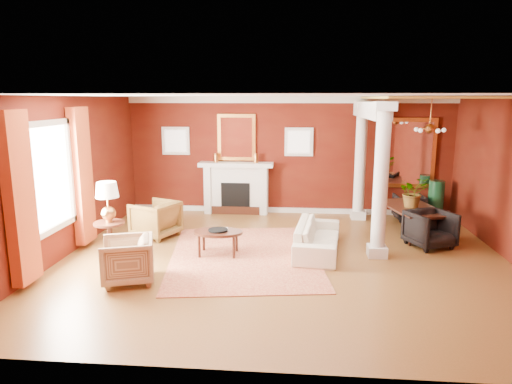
# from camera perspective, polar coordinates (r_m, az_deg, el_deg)

# --- Properties ---
(ground) EXTENTS (8.00, 8.00, 0.00)m
(ground) POSITION_cam_1_polar(r_m,az_deg,el_deg) (8.35, 3.51, -8.37)
(ground) COLOR brown
(ground) RESTS_ON ground
(room_shell) EXTENTS (8.04, 7.04, 2.92)m
(room_shell) POSITION_cam_1_polar(r_m,az_deg,el_deg) (7.90, 3.69, 5.53)
(room_shell) COLOR #53190B
(room_shell) RESTS_ON ground
(fireplace) EXTENTS (1.85, 0.42, 1.29)m
(fireplace) POSITION_cam_1_polar(r_m,az_deg,el_deg) (11.48, -2.49, 0.53)
(fireplace) COLOR silver
(fireplace) RESTS_ON ground
(overmantel_mirror) EXTENTS (0.95, 0.07, 1.15)m
(overmantel_mirror) POSITION_cam_1_polar(r_m,az_deg,el_deg) (11.44, -2.45, 6.84)
(overmantel_mirror) COLOR gold
(overmantel_mirror) RESTS_ON fireplace
(flank_window_left) EXTENTS (0.70, 0.07, 0.70)m
(flank_window_left) POSITION_cam_1_polar(r_m,az_deg,el_deg) (11.76, -10.00, 6.31)
(flank_window_left) COLOR silver
(flank_window_left) RESTS_ON room_shell
(flank_window_right) EXTENTS (0.70, 0.07, 0.70)m
(flank_window_right) POSITION_cam_1_polar(r_m,az_deg,el_deg) (11.36, 5.38, 6.26)
(flank_window_right) COLOR silver
(flank_window_right) RESTS_ON room_shell
(left_window) EXTENTS (0.21, 2.55, 2.60)m
(left_window) POSITION_cam_1_polar(r_m,az_deg,el_deg) (8.44, -23.96, 0.86)
(left_window) COLOR white
(left_window) RESTS_ON room_shell
(column_front) EXTENTS (0.36, 0.36, 2.80)m
(column_front) POSITION_cam_1_polar(r_m,az_deg,el_deg) (8.41, 15.35, 1.44)
(column_front) COLOR silver
(column_front) RESTS_ON ground
(column_back) EXTENTS (0.36, 0.36, 2.80)m
(column_back) POSITION_cam_1_polar(r_m,az_deg,el_deg) (11.05, 12.91, 3.92)
(column_back) COLOR silver
(column_back) RESTS_ON ground
(header_beam) EXTENTS (0.30, 3.20, 0.32)m
(header_beam) POSITION_cam_1_polar(r_m,az_deg,el_deg) (9.87, 14.09, 9.93)
(header_beam) COLOR silver
(header_beam) RESTS_ON column_front
(amber_ceiling) EXTENTS (2.30, 3.40, 0.04)m
(amber_ceiling) POSITION_cam_1_polar(r_m,az_deg,el_deg) (9.96, 20.96, 10.97)
(amber_ceiling) COLOR gold
(amber_ceiling) RESTS_ON room_shell
(dining_mirror) EXTENTS (1.30, 0.07, 1.70)m
(dining_mirror) POSITION_cam_1_polar(r_m,az_deg,el_deg) (11.70, 18.49, 4.63)
(dining_mirror) COLOR gold
(dining_mirror) RESTS_ON room_shell
(chandelier) EXTENTS (0.60, 0.62, 0.75)m
(chandelier) POSITION_cam_1_polar(r_m,az_deg,el_deg) (10.04, 20.90, 7.42)
(chandelier) COLOR #BF7D3C
(chandelier) RESTS_ON room_shell
(crown_trim) EXTENTS (8.00, 0.08, 0.16)m
(crown_trim) POSITION_cam_1_polar(r_m,az_deg,el_deg) (11.31, 4.19, 11.43)
(crown_trim) COLOR silver
(crown_trim) RESTS_ON room_shell
(base_trim) EXTENTS (8.00, 0.08, 0.12)m
(base_trim) POSITION_cam_1_polar(r_m,az_deg,el_deg) (11.65, 3.99, -2.27)
(base_trim) COLOR silver
(base_trim) RESTS_ON ground
(rug) EXTENTS (3.11, 3.86, 0.01)m
(rug) POSITION_cam_1_polar(r_m,az_deg,el_deg) (8.50, -1.51, -7.94)
(rug) COLOR maroon
(rug) RESTS_ON ground
(sofa) EXTENTS (0.78, 1.99, 0.76)m
(sofa) POSITION_cam_1_polar(r_m,az_deg,el_deg) (8.69, 7.74, -5.04)
(sofa) COLOR #EDE1C7
(sofa) RESTS_ON ground
(armchair_leopard) EXTENTS (1.03, 1.05, 0.84)m
(armchair_leopard) POSITION_cam_1_polar(r_m,az_deg,el_deg) (9.76, -12.46, -3.11)
(armchair_leopard) COLOR black
(armchair_leopard) RESTS_ON ground
(armchair_stripe) EXTENTS (0.92, 0.95, 0.79)m
(armchair_stripe) POSITION_cam_1_polar(r_m,az_deg,el_deg) (7.51, -15.80, -7.93)
(armchair_stripe) COLOR tan
(armchair_stripe) RESTS_ON ground
(coffee_table) EXTENTS (0.91, 0.91, 0.46)m
(coffee_table) POSITION_cam_1_polar(r_m,az_deg,el_deg) (8.46, -4.76, -5.18)
(coffee_table) COLOR black
(coffee_table) RESTS_ON ground
(coffee_book) EXTENTS (0.15, 0.04, 0.21)m
(coffee_book) POSITION_cam_1_polar(r_m,az_deg,el_deg) (8.49, -4.57, -4.05)
(coffee_book) COLOR black
(coffee_book) RESTS_ON coffee_table
(side_table) EXTENTS (0.56, 0.56, 1.39)m
(side_table) POSITION_cam_1_polar(r_m,az_deg,el_deg) (8.64, -18.00, -1.86)
(side_table) COLOR black
(side_table) RESTS_ON ground
(dining_table) EXTENTS (0.95, 1.79, 0.95)m
(dining_table) POSITION_cam_1_polar(r_m,az_deg,el_deg) (10.27, 19.08, -2.43)
(dining_table) COLOR black
(dining_table) RESTS_ON ground
(dining_chair_near) EXTENTS (0.99, 0.97, 0.79)m
(dining_chair_near) POSITION_cam_1_polar(r_m,az_deg,el_deg) (9.51, 20.96, -4.16)
(dining_chair_near) COLOR black
(dining_chair_near) RESTS_ON ground
(dining_chair_far) EXTENTS (0.68, 0.64, 0.68)m
(dining_chair_far) POSITION_cam_1_polar(r_m,az_deg,el_deg) (11.46, 18.59, -1.67)
(dining_chair_far) COLOR black
(dining_chair_far) RESTS_ON ground
(green_urn) EXTENTS (0.40, 0.40, 0.97)m
(green_urn) POSITION_cam_1_polar(r_m,az_deg,el_deg) (11.61, 21.51, -1.50)
(green_urn) COLOR #123A1F
(green_urn) RESTS_ON ground
(potted_plant) EXTENTS (0.76, 0.80, 0.50)m
(potted_plant) POSITION_cam_1_polar(r_m,az_deg,el_deg) (10.08, 19.12, 1.53)
(potted_plant) COLOR #26591E
(potted_plant) RESTS_ON dining_table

